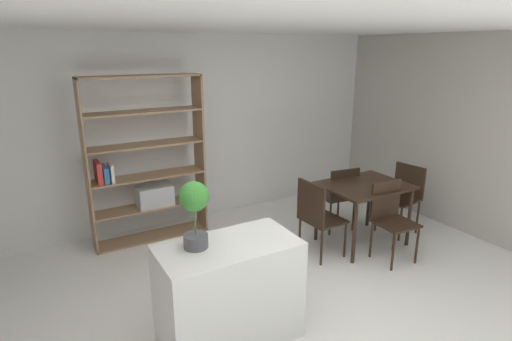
% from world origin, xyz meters
% --- Properties ---
extents(ground_plane, '(8.76, 8.76, 0.00)m').
position_xyz_m(ground_plane, '(0.00, 0.00, 0.00)').
color(ground_plane, silver).
extents(ceiling_slab, '(6.38, 5.60, 0.06)m').
position_xyz_m(ceiling_slab, '(0.00, 0.00, 2.61)').
color(ceiling_slab, white).
rests_on(ceiling_slab, ground_plane).
extents(back_partition, '(6.38, 0.06, 2.58)m').
position_xyz_m(back_partition, '(0.00, 2.77, 1.29)').
color(back_partition, silver).
rests_on(back_partition, ground_plane).
extents(kitchen_island, '(1.13, 0.60, 0.88)m').
position_xyz_m(kitchen_island, '(-0.53, 0.14, 0.44)').
color(kitchen_island, silver).
rests_on(kitchen_island, ground_plane).
extents(potted_plant_on_island, '(0.23, 0.23, 0.54)m').
position_xyz_m(potted_plant_on_island, '(-0.78, 0.21, 1.21)').
color(potted_plant_on_island, '#4C4C51').
rests_on(potted_plant_on_island, kitchen_island).
extents(open_bookshelf, '(1.43, 0.34, 2.08)m').
position_xyz_m(open_bookshelf, '(-0.58, 2.40, 0.92)').
color(open_bookshelf, '#997551').
rests_on(open_bookshelf, ground_plane).
extents(dining_table, '(1.02, 0.81, 0.78)m').
position_xyz_m(dining_table, '(1.71, 0.93, 0.69)').
color(dining_table, black).
rests_on(dining_table, ground_plane).
extents(dining_chair_window_side, '(0.50, 0.49, 0.90)m').
position_xyz_m(dining_chair_window_side, '(2.43, 0.94, 0.54)').
color(dining_chair_window_side, black).
rests_on(dining_chair_window_side, ground_plane).
extents(dining_chair_far, '(0.48, 0.47, 0.89)m').
position_xyz_m(dining_chair_far, '(1.70, 1.36, 0.54)').
color(dining_chair_far, black).
rests_on(dining_chair_far, ground_plane).
extents(dining_chair_near, '(0.45, 0.43, 0.91)m').
position_xyz_m(dining_chair_near, '(1.71, 0.49, 0.55)').
color(dining_chair_near, black).
rests_on(dining_chair_near, ground_plane).
extents(dining_chair_island_side, '(0.44, 0.48, 0.94)m').
position_xyz_m(dining_chair_island_side, '(0.98, 0.92, 0.55)').
color(dining_chair_island_side, black).
rests_on(dining_chair_island_side, ground_plane).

